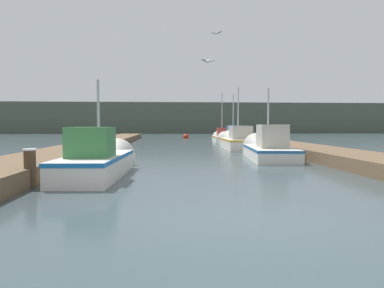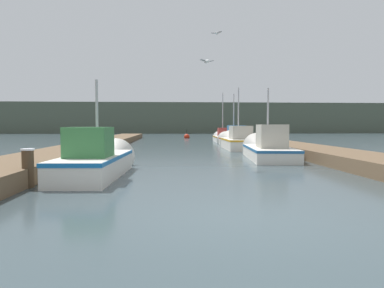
% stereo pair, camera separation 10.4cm
% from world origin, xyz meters
% --- Properties ---
extents(ground_plane, '(200.00, 200.00, 0.00)m').
position_xyz_m(ground_plane, '(0.00, 0.00, 0.00)').
color(ground_plane, '#38474C').
extents(dock_left, '(2.38, 40.00, 0.47)m').
position_xyz_m(dock_left, '(-5.69, 16.00, 0.23)').
color(dock_left, brown).
rests_on(dock_left, ground_plane).
extents(dock_right, '(2.38, 40.00, 0.47)m').
position_xyz_m(dock_right, '(5.69, 16.00, 0.23)').
color(dock_right, brown).
rests_on(dock_right, ground_plane).
extents(distant_shore_ridge, '(120.00, 16.00, 5.52)m').
position_xyz_m(distant_shore_ridge, '(0.00, 63.11, 2.76)').
color(distant_shore_ridge, '#4C5647').
rests_on(distant_shore_ridge, ground_plane).
extents(fishing_boat_0, '(1.69, 5.23, 3.22)m').
position_xyz_m(fishing_boat_0, '(-3.28, 5.17, 0.45)').
color(fishing_boat_0, silver).
rests_on(fishing_boat_0, ground_plane).
extents(fishing_boat_1, '(2.26, 5.71, 3.73)m').
position_xyz_m(fishing_boat_1, '(3.30, 10.07, 0.43)').
color(fishing_boat_1, silver).
rests_on(fishing_boat_1, ground_plane).
extents(fishing_boat_2, '(1.85, 5.15, 4.34)m').
position_xyz_m(fishing_boat_2, '(3.16, 16.24, 0.46)').
color(fishing_boat_2, silver).
rests_on(fishing_boat_2, ground_plane).
extents(fishing_boat_3, '(1.92, 4.62, 4.28)m').
position_xyz_m(fishing_boat_3, '(3.58, 20.22, 0.43)').
color(fishing_boat_3, silver).
rests_on(fishing_boat_3, ground_plane).
extents(fishing_boat_4, '(1.56, 4.50, 4.79)m').
position_xyz_m(fishing_boat_4, '(3.54, 25.10, 0.39)').
color(fishing_boat_4, silver).
rests_on(fishing_boat_4, ground_plane).
extents(mooring_piling_0, '(0.26, 0.26, 1.21)m').
position_xyz_m(mooring_piling_0, '(-4.58, 12.64, 0.61)').
color(mooring_piling_0, '#473523').
rests_on(mooring_piling_0, ground_plane).
extents(mooring_piling_1, '(0.32, 0.32, 0.94)m').
position_xyz_m(mooring_piling_1, '(-4.55, 3.05, 0.48)').
color(mooring_piling_1, '#473523').
rests_on(mooring_piling_1, ground_plane).
extents(mooring_piling_2, '(0.35, 0.35, 1.03)m').
position_xyz_m(mooring_piling_2, '(-4.46, 9.68, 0.52)').
color(mooring_piling_2, '#473523').
rests_on(mooring_piling_2, ground_plane).
extents(mooring_piling_3, '(0.29, 0.29, 1.42)m').
position_xyz_m(mooring_piling_3, '(4.67, 28.14, 0.71)').
color(mooring_piling_3, '#473523').
rests_on(mooring_piling_3, ground_plane).
extents(channel_buoy, '(0.63, 0.63, 1.13)m').
position_xyz_m(channel_buoy, '(0.73, 33.32, 0.18)').
color(channel_buoy, red).
rests_on(channel_buoy, ground_plane).
extents(seagull_lead, '(0.54, 0.35, 0.12)m').
position_xyz_m(seagull_lead, '(0.21, 7.03, 3.80)').
color(seagull_lead, white).
extents(seagull_1, '(0.52, 0.42, 0.12)m').
position_xyz_m(seagull_1, '(1.10, 11.08, 5.89)').
color(seagull_1, white).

